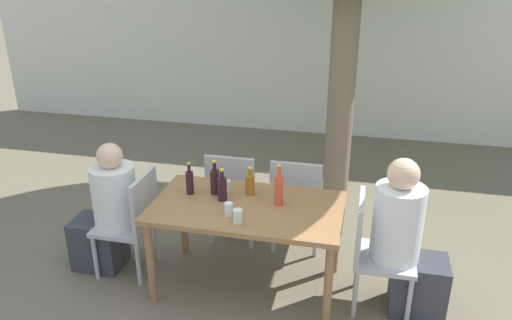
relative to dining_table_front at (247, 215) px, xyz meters
name	(u,v)px	position (x,y,z in m)	size (l,w,h in m)	color
ground_plane	(248,285)	(0.00, 0.00, -0.65)	(30.00, 30.00, 0.00)	#706651
cafe_building_wall	(313,37)	(0.00, 3.87, 0.75)	(10.00, 0.08, 2.80)	white
dining_table_front	(247,215)	(0.00, 0.00, 0.00)	(1.45, 0.82, 0.73)	#996B42
patio_chair_0	(134,218)	(-0.96, 0.00, -0.15)	(0.44, 0.44, 0.89)	#B2B2B7
patio_chair_1	(373,247)	(0.96, 0.00, -0.15)	(0.44, 0.44, 0.89)	#B2B2B7
patio_chair_2	(233,192)	(-0.29, 0.64, -0.15)	(0.44, 0.44, 0.89)	#B2B2B7
patio_chair_3	(297,199)	(0.29, 0.64, -0.15)	(0.44, 0.44, 0.89)	#B2B2B7
person_seated_0	(107,214)	(-1.19, 0.00, -0.14)	(0.58, 0.36, 1.14)	#383842
person_seated_1	(406,245)	(1.19, 0.00, -0.10)	(0.58, 0.36, 1.22)	#383842
amber_bottle_0	(250,184)	(-0.02, 0.19, 0.17)	(0.07, 0.07, 0.23)	#9E661E
wine_bottle_1	(215,181)	(-0.30, 0.14, 0.19)	(0.07, 0.07, 0.28)	#331923
wine_bottle_2	(190,182)	(-0.49, 0.09, 0.19)	(0.06, 0.06, 0.27)	#331923
wine_bottle_3	(222,188)	(-0.21, 0.04, 0.18)	(0.07, 0.07, 0.26)	#331923
soda_bottle_4	(279,189)	(0.23, 0.07, 0.21)	(0.07, 0.07, 0.33)	#DB4C2D
drinking_glass_0	(237,216)	(0.00, -0.27, 0.14)	(0.07, 0.07, 0.11)	silver
drinking_glass_1	(229,209)	(-0.09, -0.18, 0.13)	(0.06, 0.06, 0.10)	white
drinking_glass_2	(226,186)	(-0.23, 0.20, 0.13)	(0.08, 0.08, 0.09)	silver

